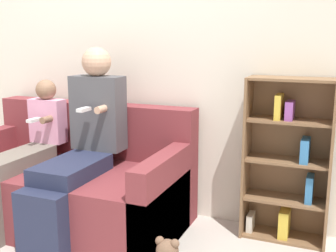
# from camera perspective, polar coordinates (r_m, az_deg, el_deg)

# --- Properties ---
(back_wall) EXTENTS (10.00, 0.06, 2.55)m
(back_wall) POSITION_cam_1_polar(r_m,az_deg,el_deg) (3.43, -5.78, 9.95)
(back_wall) COLOR silver
(back_wall) RESTS_ON ground_plane
(couch) EXTENTS (1.72, 0.93, 0.88)m
(couch) POSITION_cam_1_polar(r_m,az_deg,el_deg) (3.30, -12.86, -7.72)
(couch) COLOR maroon
(couch) RESTS_ON ground_plane
(adult_seated) EXTENTS (0.39, 0.87, 1.32)m
(adult_seated) POSITION_cam_1_polar(r_m,az_deg,el_deg) (3.03, -11.63, -1.95)
(adult_seated) COLOR #232842
(adult_seated) RESTS_ON ground_plane
(child_seated) EXTENTS (0.28, 0.87, 1.07)m
(child_seated) POSITION_cam_1_polar(r_m,az_deg,el_deg) (3.30, -19.35, -3.79)
(child_seated) COLOR #70665B
(child_seated) RESTS_ON ground_plane
(bookshelf) EXTENTS (0.57, 0.26, 1.13)m
(bookshelf) POSITION_cam_1_polar(r_m,az_deg,el_deg) (3.02, 15.97, -4.69)
(bookshelf) COLOR brown
(bookshelf) RESTS_ON ground_plane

